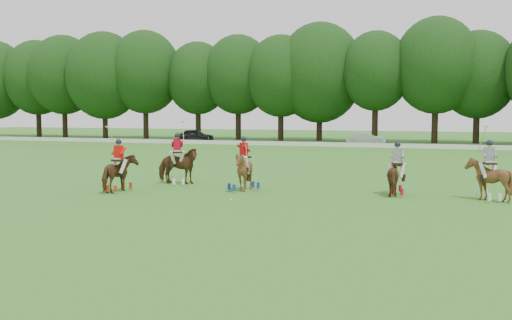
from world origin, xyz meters
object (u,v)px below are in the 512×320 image
(car_left, at_px, (195,135))
(polo_stripe_b, at_px, (488,179))
(polo_ball, at_px, (231,200))
(polo_stripe_a, at_px, (397,176))
(polo_red_b, at_px, (177,166))
(polo_red_a, at_px, (119,173))
(polo_red_c, at_px, (244,171))
(car_mid, at_px, (366,138))

(car_left, distance_m, polo_stripe_b, 48.47)
(car_left, distance_m, polo_ball, 46.14)
(car_left, xyz_separation_m, polo_stripe_a, (26.93, -37.38, 0.07))
(car_left, distance_m, polo_red_b, 40.63)
(polo_red_a, distance_m, polo_stripe_a, 11.99)
(car_left, xyz_separation_m, polo_red_a, (15.32, -40.37, 0.10))
(polo_red_c, height_order, polo_stripe_a, polo_red_c)
(polo_red_b, bearing_deg, polo_stripe_b, -2.32)
(polo_red_b, relative_size, polo_stripe_b, 1.03)
(car_left, distance_m, polo_red_a, 43.18)
(polo_ball, bearing_deg, polo_red_a, 172.24)
(car_left, bearing_deg, polo_red_a, -162.97)
(polo_red_c, height_order, polo_stripe_b, polo_stripe_b)
(polo_red_b, bearing_deg, car_mid, 84.34)
(polo_red_a, bearing_deg, polo_red_c, 22.55)
(car_mid, height_order, polo_ball, car_mid)
(car_left, height_order, polo_ball, car_left)
(car_mid, height_order, polo_red_c, polo_red_c)
(polo_red_a, distance_m, polo_stripe_b, 15.40)
(polo_red_c, height_order, polo_ball, polo_red_c)
(polo_red_c, xyz_separation_m, polo_stripe_b, (10.11, 0.58, -0.01))
(polo_red_b, xyz_separation_m, polo_red_c, (3.86, -1.15, -0.02))
(car_left, xyz_separation_m, polo_red_c, (20.38, -38.27, 0.15))
(car_mid, distance_m, polo_red_c, 38.27)
(polo_red_a, relative_size, polo_red_b, 0.95)
(car_left, xyz_separation_m, polo_ball, (20.91, -41.13, -0.70))
(car_left, height_order, polo_red_b, polo_red_b)
(car_mid, bearing_deg, polo_ball, 172.48)
(polo_red_a, xyz_separation_m, polo_red_c, (5.05, 2.10, 0.05))
(car_left, relative_size, polo_red_c, 1.80)
(car_left, bearing_deg, polo_stripe_b, -144.79)
(car_mid, xyz_separation_m, polo_red_b, (-3.68, -37.12, 0.24))
(polo_red_a, xyz_separation_m, polo_red_b, (1.19, 3.25, 0.07))
(polo_red_c, xyz_separation_m, polo_stripe_a, (6.56, 0.89, -0.08))
(polo_red_b, height_order, polo_stripe_b, polo_red_b)
(polo_red_b, height_order, polo_ball, polo_red_b)
(car_mid, relative_size, polo_red_c, 1.68)
(polo_stripe_a, bearing_deg, polo_stripe_b, -4.89)
(car_mid, xyz_separation_m, polo_stripe_a, (6.74, -37.38, 0.14))
(polo_red_c, relative_size, polo_stripe_b, 0.83)
(polo_stripe_b, bearing_deg, polo_red_a, -169.97)
(polo_red_a, relative_size, polo_stripe_a, 1.26)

